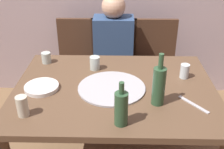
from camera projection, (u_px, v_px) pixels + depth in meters
dining_table at (115, 97)px, 1.85m from camera, size 1.31×0.99×0.75m
pizza_tray at (112, 88)px, 1.79m from camera, size 0.44×0.44×0.01m
wine_bottle at (121, 108)px, 1.43m from camera, size 0.07×0.07×0.25m
beer_bottle at (159, 85)px, 1.59m from camera, size 0.08×0.08×0.32m
tumbler_near at (22, 106)px, 1.52m from camera, size 0.06×0.06×0.12m
tumbler_far at (95, 63)px, 2.02m from camera, size 0.07×0.07×0.10m
wine_glass at (46, 58)px, 2.12m from camera, size 0.07×0.07×0.08m
short_glass at (185, 71)px, 1.90m from camera, size 0.06×0.06×0.10m
plate_stack at (42, 87)px, 1.79m from camera, size 0.22×0.22×0.03m
table_knife at (193, 104)px, 1.63m from camera, size 0.15×0.19×0.01m
chair_left at (80, 60)px, 2.72m from camera, size 0.44×0.44×0.90m
chair_middle at (114, 61)px, 2.72m from camera, size 0.44×0.44×0.90m
chair_right at (154, 61)px, 2.71m from camera, size 0.44×0.44×0.90m
guest_in_sweater at (113, 55)px, 2.52m from camera, size 0.36×0.56×1.17m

